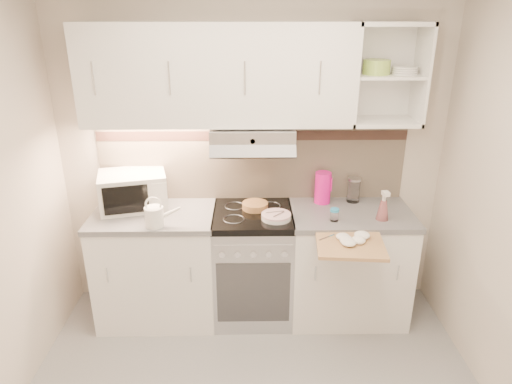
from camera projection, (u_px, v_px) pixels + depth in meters
room_shell at (254, 147)px, 2.49m from camera, size 3.04×2.84×2.52m
base_cabinet_left at (158, 267)px, 3.60m from camera, size 0.90×0.60×0.86m
worktop_left at (153, 215)px, 3.44m from camera, size 0.92×0.62×0.04m
base_cabinet_right at (347, 265)px, 3.63m from camera, size 0.90×0.60×0.86m
worktop_right at (351, 214)px, 3.46m from camera, size 0.92×0.62×0.04m
electric_range at (253, 264)px, 3.61m from camera, size 0.60×0.60×0.90m
microwave at (133, 190)px, 3.48m from camera, size 0.56×0.47×0.28m
watering_can at (155, 216)px, 3.20m from camera, size 0.26×0.13×0.22m
plate_stack at (276, 216)px, 3.33m from camera, size 0.22×0.22×0.05m
bread_loaf at (255, 206)px, 3.49m from camera, size 0.20×0.20×0.05m
pink_pitcher at (323, 188)px, 3.57m from camera, size 0.13×0.13×0.25m
glass_jar at (354, 190)px, 3.60m from camera, size 0.10×0.10×0.20m
spice_jar at (334, 215)px, 3.29m from camera, size 0.06×0.06×0.09m
spray_bottle at (383, 207)px, 3.29m from camera, size 0.09×0.09×0.24m
cutting_board at (350, 245)px, 3.02m from camera, size 0.48×0.44×0.02m
dish_towel at (354, 237)px, 3.03m from camera, size 0.25×0.21×0.07m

